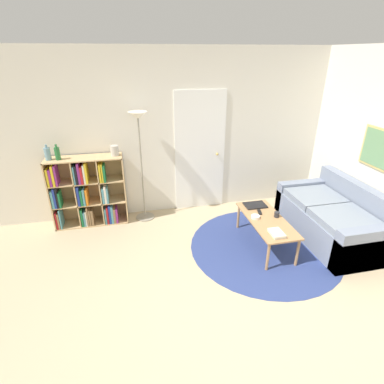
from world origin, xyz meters
The scene contains 16 objects.
ground_plane centered at (0.00, 0.00, 0.00)m, with size 14.00×14.00×0.00m, color tan.
wall_back centered at (0.01, 2.67, 1.29)m, with size 7.76×0.11×2.60m.
wall_right centered at (2.41, 1.32, 1.30)m, with size 0.08×5.65×2.60m.
rug centered at (0.87, 1.23, 0.00)m, with size 2.08×2.08×0.01m.
bookshelf centered at (-1.58, 2.46, 0.53)m, with size 1.11×0.34×1.09m.
floor_lamp centered at (-0.71, 2.43, 1.38)m, with size 0.30×0.30×1.73m.
couch centered at (1.96, 1.28, 0.29)m, with size 0.92×1.64×0.80m.
coffee_table centered at (0.88, 1.28, 0.38)m, with size 0.48×1.11×0.42m.
laptop centered at (0.88, 1.68, 0.43)m, with size 0.32×0.23×0.02m.
bowl centered at (0.74, 1.34, 0.44)m, with size 0.12×0.12×0.04m.
book_stack_on_table centered at (0.83, 0.89, 0.44)m, with size 0.16×0.22×0.05m.
cup centered at (1.04, 1.30, 0.46)m, with size 0.07×0.07×0.08m.
remote centered at (0.86, 1.47, 0.43)m, with size 0.08×0.15×0.02m.
bottle_left centered at (-2.01, 2.45, 1.19)m, with size 0.08×0.08×0.23m.
bottle_middle centered at (-1.88, 2.43, 1.19)m, with size 0.07×0.07×0.23m.
vase_on_shelf centered at (-1.09, 2.46, 1.17)m, with size 0.12×0.12×0.15m.
Camera 1 is at (-0.89, -1.97, 2.49)m, focal length 28.00 mm.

